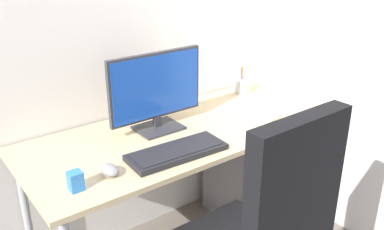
{
  "coord_description": "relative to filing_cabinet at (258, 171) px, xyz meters",
  "views": [
    {
      "loc": [
        -1.15,
        -1.55,
        1.62
      ],
      "look_at": [
        -0.04,
        -0.07,
        0.84
      ],
      "focal_mm": 39.83,
      "sensor_mm": 36.0,
      "label": 1
    }
  ],
  "objects": [
    {
      "name": "desk",
      "position": [
        -0.53,
        -0.02,
        0.39
      ],
      "size": [
        1.66,
        0.67,
        0.74
      ],
      "color": "#D1B78C",
      "rests_on": "ground_plane"
    },
    {
      "name": "filing_cabinet",
      "position": [
        0.0,
        0.0,
        0.0
      ],
      "size": [
        0.47,
        0.51,
        0.59
      ],
      "color": "slate",
      "rests_on": "ground_plane"
    },
    {
      "name": "monitor",
      "position": [
        -0.67,
        0.07,
        0.65
      ],
      "size": [
        0.5,
        0.18,
        0.38
      ],
      "color": "#333338",
      "rests_on": "desk"
    },
    {
      "name": "keyboard",
      "position": [
        -0.75,
        -0.21,
        0.46
      ],
      "size": [
        0.45,
        0.19,
        0.03
      ],
      "color": "black",
      "rests_on": "desk"
    },
    {
      "name": "mouse",
      "position": [
        -1.06,
        -0.19,
        0.47
      ],
      "size": [
        0.07,
        0.1,
        0.04
      ],
      "primitive_type": "ellipsoid",
      "rotation": [
        0.0,
        0.0,
        0.08
      ],
      "color": "gray",
      "rests_on": "desk"
    },
    {
      "name": "pen_holder",
      "position": [
        0.03,
        0.21,
        0.49
      ],
      "size": [
        0.1,
        0.1,
        0.17
      ],
      "color": "silver",
      "rests_on": "desk"
    },
    {
      "name": "notebook",
      "position": [
        -0.16,
        -0.1,
        0.45
      ],
      "size": [
        0.2,
        0.26,
        0.01
      ],
      "primitive_type": "cube",
      "rotation": [
        0.0,
        0.0,
        0.21
      ],
      "color": "beige",
      "rests_on": "desk"
    },
    {
      "name": "desk_clamp_accessory",
      "position": [
        -1.21,
        -0.22,
        0.48
      ],
      "size": [
        0.05,
        0.05,
        0.08
      ],
      "primitive_type": "cube",
      "color": "#337FD8",
      "rests_on": "desk"
    }
  ]
}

